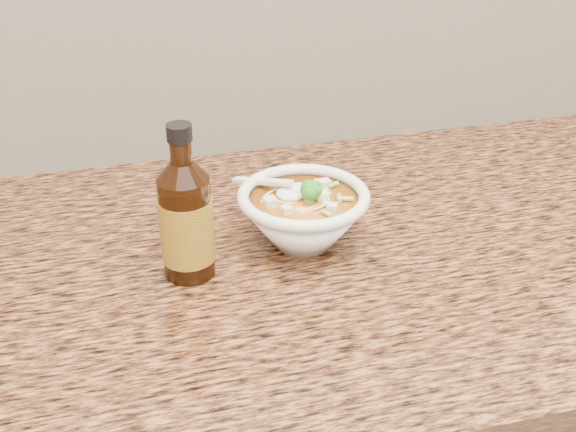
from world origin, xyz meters
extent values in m
cube|color=brown|center=(0.00, 1.68, 0.88)|extent=(4.00, 0.68, 0.04)
cylinder|color=white|center=(-0.09, 1.68, 0.90)|extent=(0.07, 0.07, 0.01)
torus|color=white|center=(-0.09, 1.68, 0.97)|extent=(0.17, 0.17, 0.02)
torus|color=beige|center=(-0.09, 1.69, 0.96)|extent=(0.09, 0.09, 0.00)
torus|color=beige|center=(-0.08, 1.68, 0.96)|extent=(0.06, 0.06, 0.00)
torus|color=beige|center=(-0.10, 1.68, 0.96)|extent=(0.05, 0.05, 0.00)
torus|color=beige|center=(-0.10, 1.69, 0.96)|extent=(0.11, 0.11, 0.00)
torus|color=beige|center=(-0.10, 1.69, 0.96)|extent=(0.12, 0.12, 0.00)
torus|color=beige|center=(-0.08, 1.67, 0.96)|extent=(0.11, 0.11, 0.00)
torus|color=beige|center=(-0.08, 1.68, 0.95)|extent=(0.11, 0.11, 0.00)
cube|color=silver|center=(-0.09, 1.69, 0.97)|extent=(0.01, 0.01, 0.01)
cube|color=silver|center=(-0.10, 1.71, 0.97)|extent=(0.02, 0.02, 0.01)
cube|color=silver|center=(-0.11, 1.70, 0.97)|extent=(0.01, 0.01, 0.01)
cube|color=silver|center=(-0.07, 1.69, 0.97)|extent=(0.01, 0.01, 0.01)
cube|color=silver|center=(-0.10, 1.70, 0.97)|extent=(0.02, 0.02, 0.01)
cube|color=silver|center=(-0.10, 1.66, 0.97)|extent=(0.01, 0.01, 0.01)
cube|color=silver|center=(-0.06, 1.66, 0.97)|extent=(0.01, 0.01, 0.01)
cube|color=silver|center=(-0.07, 1.70, 0.97)|extent=(0.02, 0.02, 0.01)
cube|color=silver|center=(-0.08, 1.67, 0.97)|extent=(0.02, 0.02, 0.01)
cube|color=silver|center=(-0.07, 1.72, 0.97)|extent=(0.02, 0.02, 0.01)
ellipsoid|color=#196014|center=(-0.09, 1.67, 0.98)|extent=(0.03, 0.03, 0.03)
cylinder|color=#88D451|center=(-0.06, 1.66, 0.97)|extent=(0.01, 0.02, 0.01)
cylinder|color=#88D451|center=(-0.07, 1.64, 0.97)|extent=(0.02, 0.01, 0.01)
cylinder|color=#88D451|center=(-0.04, 1.68, 0.97)|extent=(0.02, 0.01, 0.01)
cylinder|color=#88D451|center=(-0.06, 1.70, 0.97)|extent=(0.01, 0.02, 0.01)
cylinder|color=#88D451|center=(-0.11, 1.66, 0.97)|extent=(0.01, 0.02, 0.01)
cylinder|color=#88D451|center=(-0.14, 1.69, 0.97)|extent=(0.01, 0.02, 0.01)
ellipsoid|color=white|center=(-0.10, 1.70, 0.97)|extent=(0.04, 0.04, 0.01)
cube|color=white|center=(-0.13, 1.73, 0.97)|extent=(0.07, 0.07, 0.02)
cylinder|color=#331707|center=(-0.24, 1.65, 0.96)|extent=(0.07, 0.07, 0.13)
cylinder|color=#331707|center=(-0.24, 1.65, 1.06)|extent=(0.03, 0.03, 0.03)
cylinder|color=black|center=(-0.24, 1.65, 1.08)|extent=(0.03, 0.03, 0.02)
cylinder|color=red|center=(-0.24, 1.65, 0.96)|extent=(0.07, 0.07, 0.08)
camera|label=1|loc=(-0.31, 0.93, 1.39)|focal=45.00mm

